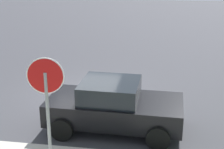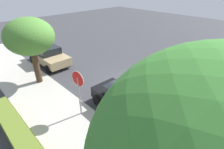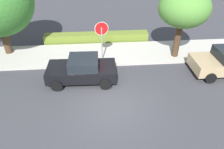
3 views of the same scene
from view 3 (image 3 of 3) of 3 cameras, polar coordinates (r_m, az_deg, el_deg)
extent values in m
plane|color=#38383D|center=(11.11, -0.23, -7.90)|extent=(60.00, 60.00, 0.00)
cube|color=#B2ADA3|center=(15.37, -1.74, 5.44)|extent=(32.00, 3.17, 0.14)
cylinder|color=gray|center=(14.04, -2.64, 7.67)|extent=(0.08, 0.08, 2.39)
cylinder|color=white|center=(13.59, -2.76, 11.88)|extent=(0.85, 0.12, 0.86)
cylinder|color=red|center=(13.59, -2.76, 11.88)|extent=(0.80, 0.12, 0.80)
cube|color=black|center=(12.54, -7.90, 0.85)|extent=(3.91, 1.89, 0.64)
cube|color=black|center=(12.22, -7.48, 3.18)|extent=(1.68, 1.62, 0.53)
cylinder|color=black|center=(12.18, -14.22, -2.86)|extent=(0.65, 0.24, 0.64)
cylinder|color=black|center=(13.63, -13.08, 1.65)|extent=(0.65, 0.24, 0.64)
cylinder|color=black|center=(11.92, -1.76, -2.54)|extent=(0.65, 0.24, 0.64)
cylinder|color=black|center=(13.40, -1.97, 2.01)|extent=(0.65, 0.24, 0.64)
cylinder|color=black|center=(15.00, 21.31, 3.25)|extent=(0.64, 0.22, 0.64)
cylinder|color=black|center=(13.61, 24.34, -0.84)|extent=(0.64, 0.22, 0.64)
cylinder|color=#422D1E|center=(15.13, 16.62, 8.39)|extent=(0.42, 0.42, 2.45)
ellipsoid|color=#4C8433|center=(14.38, 18.38, 16.21)|extent=(3.13, 3.13, 2.39)
cylinder|color=#422D1E|center=(16.61, -26.02, 8.26)|extent=(0.49, 0.49, 2.27)
cube|color=olive|center=(17.16, -4.03, 9.60)|extent=(7.93, 0.83, 0.70)
camera|label=1|loc=(19.75, -12.22, 25.80)|focal=55.00mm
camera|label=2|loc=(17.64, -28.47, 27.80)|focal=28.00mm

